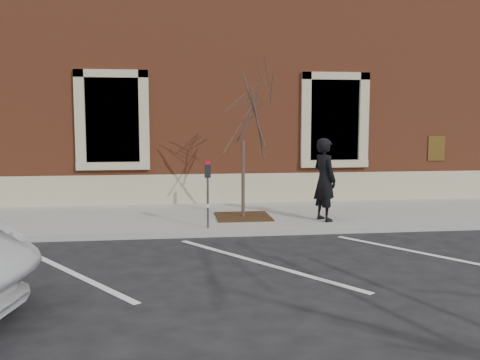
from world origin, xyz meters
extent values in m
plane|color=#28282B|center=(0.00, 0.00, 0.00)|extent=(120.00, 120.00, 0.00)
cube|color=gray|center=(0.00, 1.75, 0.07)|extent=(40.00, 3.50, 0.15)
cube|color=#9E9E99|center=(0.00, -0.05, 0.07)|extent=(40.00, 0.12, 0.15)
cube|color=brown|center=(0.00, 7.75, 4.00)|extent=(40.00, 8.50, 8.00)
cube|color=tan|center=(0.00, 3.53, 0.55)|extent=(40.00, 0.06, 0.80)
cube|color=black|center=(-3.00, 3.65, 2.40)|extent=(1.40, 0.30, 2.20)
cube|color=tan|center=(-3.00, 3.48, 1.20)|extent=(1.90, 0.20, 0.20)
cube|color=black|center=(3.00, 3.65, 2.40)|extent=(1.40, 0.30, 2.20)
cube|color=tan|center=(3.00, 3.48, 1.20)|extent=(1.90, 0.20, 0.20)
imported|color=black|center=(1.92, 0.66, 1.08)|extent=(0.65, 0.79, 1.85)
cylinder|color=#595B60|center=(-0.74, 0.12, 0.68)|extent=(0.05, 0.05, 1.06)
cube|color=black|center=(-0.74, 0.12, 1.35)|extent=(0.13, 0.10, 0.28)
cube|color=red|center=(-0.74, 0.12, 1.52)|extent=(0.12, 0.09, 0.06)
cube|color=white|center=(-0.74, 0.07, 0.63)|extent=(0.05, 0.00, 0.07)
cube|color=#3C2813|center=(0.16, 1.29, 0.17)|extent=(1.25, 1.25, 0.03)
cylinder|color=#4F3930|center=(0.16, 1.29, 1.04)|extent=(0.08, 0.08, 1.78)
camera|label=1|loc=(-1.46, -10.87, 2.39)|focal=40.00mm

